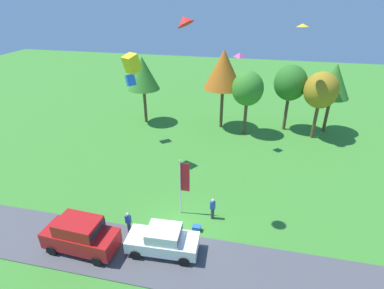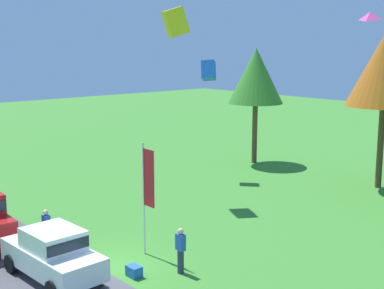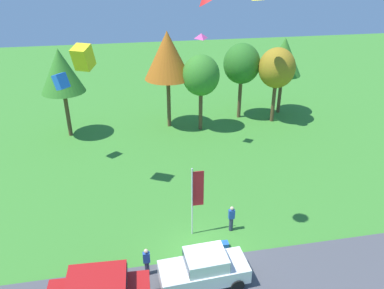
{
  "view_description": "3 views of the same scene",
  "coord_description": "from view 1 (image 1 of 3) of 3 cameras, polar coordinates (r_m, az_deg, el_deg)",
  "views": [
    {
      "loc": [
        4.31,
        -14.63,
        14.69
      ],
      "look_at": [
        -0.01,
        5.05,
        4.27
      ],
      "focal_mm": 28.0,
      "sensor_mm": 36.0,
      "label": 1
    },
    {
      "loc": [
        16.21,
        -9.67,
        8.19
      ],
      "look_at": [
        0.65,
        3.94,
        4.34
      ],
      "focal_mm": 50.0,
      "sensor_mm": 36.0,
      "label": 2
    },
    {
      "loc": [
        -3.55,
        -15.16,
        14.79
      ],
      "look_at": [
        -0.0,
        3.43,
        5.34
      ],
      "focal_mm": 35.0,
      "sensor_mm": 36.0,
      "label": 3
    }
  ],
  "objects": [
    {
      "name": "cooler_box",
      "position": [
        21.25,
        0.87,
        -15.64
      ],
      "size": [
        0.56,
        0.4,
        0.4
      ],
      "primitive_type": "cube",
      "color": "blue",
      "rests_on": "ground"
    },
    {
      "name": "car_sedan_near_entrance",
      "position": [
        19.38,
        -5.51,
        -17.58
      ],
      "size": [
        4.48,
        2.13,
        1.84
      ],
      "color": "white",
      "rests_on": "ground"
    },
    {
      "name": "car_suv_by_flagpole",
      "position": [
        20.48,
        -20.52,
        -15.66
      ],
      "size": [
        4.69,
        2.24,
        2.28
      ],
      "color": "red",
      "rests_on": "ground"
    },
    {
      "name": "ground_plane",
      "position": [
        21.17,
        -3.02,
        -16.64
      ],
      "size": [
        120.0,
        120.0,
        0.0
      ],
      "primitive_type": "plane",
      "color": "#3D842D"
    },
    {
      "name": "tree_far_right",
      "position": [
        33.18,
        10.56,
        10.37
      ],
      "size": [
        3.39,
        3.39,
        7.17
      ],
      "color": "brown",
      "rests_on": "ground"
    },
    {
      "name": "person_beside_suv",
      "position": [
        21.79,
        3.95,
        -12.07
      ],
      "size": [
        0.36,
        0.24,
        1.71
      ],
      "color": "#2D334C",
      "rests_on": "ground"
    },
    {
      "name": "kite_delta_trailing_tail",
      "position": [
        16.89,
        -1.47,
        22.58
      ],
      "size": [
        1.27,
        1.21,
        0.82
      ],
      "primitive_type": "cone",
      "rotation": [
        0.49,
        0.0,
        4.38
      ],
      "color": "red"
    },
    {
      "name": "person_watching_sky",
      "position": [
        21.07,
        -11.99,
        -14.37
      ],
      "size": [
        0.36,
        0.24,
        1.71
      ],
      "color": "#2D334C",
      "rests_on": "ground"
    },
    {
      "name": "flag_banner",
      "position": [
        21.01,
        -1.64,
        -6.93
      ],
      "size": [
        0.71,
        0.08,
        4.51
      ],
      "color": "silver",
      "rests_on": "ground"
    },
    {
      "name": "kite_box_over_trees",
      "position": [
        31.22,
        -11.62,
        11.9
      ],
      "size": [
        1.36,
        1.31,
        1.36
      ],
      "primitive_type": "cube",
      "rotation": [
        -0.08,
        0.3,
        2.23
      ],
      "color": "blue"
    },
    {
      "name": "kite_box_mid_center",
      "position": [
        25.76,
        -11.43,
        14.91
      ],
      "size": [
        1.47,
        1.65,
        1.62
      ],
      "primitive_type": "cube",
      "rotation": [
        -0.01,
        0.3,
        4.25
      ],
      "color": "yellow"
    },
    {
      "name": "tree_right_of_center",
      "position": [
        35.4,
        18.24,
        11.04
      ],
      "size": [
        3.58,
        3.58,
        7.56
      ],
      "color": "brown",
      "rests_on": "ground"
    },
    {
      "name": "tree_center_back",
      "position": [
        36.54,
        25.44,
        10.86
      ],
      "size": [
        3.7,
        3.7,
        7.82
      ],
      "color": "brown",
      "rests_on": "ground"
    },
    {
      "name": "tree_left_of_center",
      "position": [
        34.32,
        23.37,
        9.43
      ],
      "size": [
        3.49,
        3.49,
        7.37
      ],
      "color": "brown",
      "rests_on": "ground"
    },
    {
      "name": "kite_diamond_low_drifter",
      "position": [
        28.36,
        9.04,
        16.52
      ],
      "size": [
        0.93,
        0.94,
        0.5
      ],
      "primitive_type": "pyramid",
      "rotation": [
        0.18,
        0.0,
        0.15
      ],
      "color": "#EA4C9E"
    },
    {
      "name": "pavement_strip",
      "position": [
        19.71,
        -4.78,
        -20.84
      ],
      "size": [
        36.0,
        4.4,
        0.06
      ],
      "primitive_type": "cube",
      "color": "#4C4C51",
      "rests_on": "ground"
    },
    {
      "name": "tree_far_left",
      "position": [
        34.18,
        6.01,
        14.03
      ],
      "size": [
        4.31,
        4.31,
        9.09
      ],
      "color": "brown",
      "rests_on": "ground"
    },
    {
      "name": "kite_delta_high_right",
      "position": [
        30.82,
        20.34,
        20.53
      ],
      "size": [
        1.49,
        1.5,
        0.39
      ],
      "primitive_type": "cone",
      "rotation": [
        -0.09,
        0.0,
        0.39
      ],
      "color": "yellow"
    },
    {
      "name": "tree_lone_near",
      "position": [
        36.17,
        -9.37,
        13.22
      ],
      "size": [
        3.8,
        3.8,
        8.02
      ],
      "color": "brown",
      "rests_on": "ground"
    }
  ]
}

